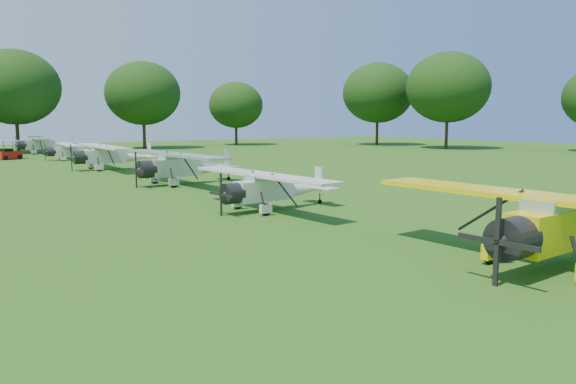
# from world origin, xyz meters

# --- Properties ---
(ground) EXTENTS (160.00, 160.00, 0.00)m
(ground) POSITION_xyz_m (0.00, 0.00, 0.00)
(ground) COLOR #1F4E13
(ground) RESTS_ON ground
(tree_belt) EXTENTS (137.36, 130.27, 14.52)m
(tree_belt) POSITION_xyz_m (3.57, 0.16, 8.03)
(tree_belt) COLOR black
(tree_belt) RESTS_ON ground
(aircraft_2) EXTENTS (7.44, 11.83, 2.33)m
(aircraft_2) POSITION_xyz_m (1.24, -12.69, 1.36)
(aircraft_2) COLOR #DDCA09
(aircraft_2) RESTS_ON ground
(aircraft_3) EXTENTS (6.17, 9.82, 1.93)m
(aircraft_3) POSITION_xyz_m (-0.25, 0.69, 1.13)
(aircraft_3) COLOR silver
(aircraft_3) RESTS_ON ground
(aircraft_4) EXTENTS (7.19, 11.46, 2.25)m
(aircraft_4) POSITION_xyz_m (0.65, 12.77, 1.32)
(aircraft_4) COLOR silver
(aircraft_4) RESTS_ON ground
(aircraft_5) EXTENTS (7.06, 11.21, 2.22)m
(aircraft_5) POSITION_xyz_m (0.11, 26.18, 1.30)
(aircraft_5) COLOR silver
(aircraft_5) RESTS_ON ground
(aircraft_6) EXTENTS (5.87, 9.35, 1.84)m
(aircraft_6) POSITION_xyz_m (0.16, 38.87, 1.07)
(aircraft_6) COLOR silver
(aircraft_6) RESTS_ON ground
(aircraft_7) EXTENTS (7.03, 11.20, 2.20)m
(aircraft_7) POSITION_xyz_m (0.01, 51.80, 1.29)
(aircraft_7) COLOR silver
(aircraft_7) RESTS_ON ground
(golf_cart) EXTENTS (2.66, 2.19, 1.98)m
(golf_cart) POSITION_xyz_m (-5.23, 43.69, 0.66)
(golf_cart) COLOR red
(golf_cart) RESTS_ON ground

